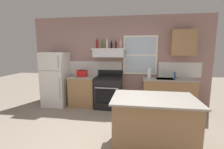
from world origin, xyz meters
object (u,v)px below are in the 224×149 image
stove_range (109,92)px  bottle_olive_oil_square (102,45)px  bottle_brown_stout (116,45)px  kitchen_island (153,123)px  toaster (82,73)px  paper_towel_roll (149,73)px  bottle_rose_pink (121,44)px  bottle_balsamic_dark (111,45)px  bottle_red_label_wine (97,44)px  bottle_clear_tall (107,44)px  dish_soap_bottle (175,75)px  refrigerator (56,79)px

stove_range → bottle_olive_oil_square: size_ratio=4.10×
bottle_brown_stout → kitchen_island: 2.54m
toaster → kitchen_island: toaster is taller
toaster → paper_towel_roll: size_ratio=1.10×
bottle_olive_oil_square → bottle_rose_pink: bottle_rose_pink is taller
stove_range → kitchen_island: bearing=-59.3°
bottle_brown_stout → bottle_balsamic_dark: bearing=175.1°
bottle_olive_oil_square → paper_towel_roll: 1.60m
bottle_red_label_wine → bottle_olive_oil_square: (0.14, 0.09, -0.01)m
paper_towel_roll → bottle_clear_tall: bearing=175.4°
bottle_balsamic_dark → dish_soap_bottle: bottle_balsamic_dark is taller
refrigerator → dish_soap_bottle: bearing=2.6°
bottle_clear_tall → bottle_balsamic_dark: (0.14, -0.04, -0.03)m
dish_soap_bottle → kitchen_island: (-0.78, -1.99, -0.54)m
bottle_clear_tall → kitchen_island: 2.70m
bottle_olive_oil_square → bottle_balsamic_dark: (0.28, -0.06, -0.02)m
toaster → bottle_red_label_wine: bottle_red_label_wine is taller
stove_range → toaster: bearing=177.6°
refrigerator → bottle_red_label_wine: bottle_red_label_wine is taller
bottle_clear_tall → dish_soap_bottle: 2.13m
bottle_balsamic_dark → stove_range: bearing=-126.3°
bottle_olive_oil_square → stove_range: bearing=-36.2°
refrigerator → bottle_olive_oil_square: bottle_olive_oil_square is taller
kitchen_island → dish_soap_bottle: bearing=68.6°
stove_range → bottle_red_label_wine: 1.45m
bottle_clear_tall → bottle_balsamic_dark: bearing=-17.6°
bottle_rose_pink → refrigerator: bearing=-177.7°
bottle_balsamic_dark → bottle_olive_oil_square: bearing=168.0°
bottle_olive_oil_square → kitchen_island: size_ratio=0.19×
toaster → bottle_red_label_wine: (0.47, 0.02, 0.86)m
stove_range → bottle_rose_pink: bearing=9.7°
bottle_red_label_wine → dish_soap_bottle: bearing=2.0°
bottle_clear_tall → bottle_red_label_wine: bearing=-164.3°
bottle_red_label_wine → kitchen_island: size_ratio=0.21×
bottle_olive_oil_square → bottle_rose_pink: 0.55m
toaster → bottle_rose_pink: bearing=1.1°
bottle_red_label_wine → paper_towel_roll: 1.72m
refrigerator → bottle_clear_tall: size_ratio=5.46×
bottle_rose_pink → dish_soap_bottle: 1.78m
stove_range → kitchen_island: 2.15m
paper_towel_roll → stove_range: bearing=-178.2°
bottle_red_label_wine → bottle_clear_tall: bearing=15.7°
bottle_olive_oil_square → paper_towel_roll: (1.37, -0.12, -0.81)m
refrigerator → dish_soap_bottle: (3.53, 0.16, 0.18)m
bottle_brown_stout → dish_soap_bottle: bearing=1.9°
refrigerator → toaster: (0.83, 0.06, 0.19)m
refrigerator → bottle_red_label_wine: size_ratio=5.51×
stove_range → paper_towel_roll: size_ratio=4.04×
refrigerator → stove_range: 1.69m
paper_towel_roll → kitchen_island: bearing=-91.9°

